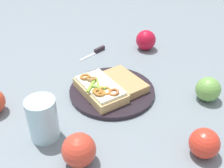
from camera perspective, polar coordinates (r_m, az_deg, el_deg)
ground_plane at (r=0.86m, az=0.00°, el=-1.85°), size 2.00×2.00×0.00m
plate at (r=0.85m, az=0.00°, el=-1.48°), size 0.26×0.26×0.01m
sandwich at (r=0.82m, az=-2.50°, el=-1.03°), size 0.19×0.17×0.05m
bread_slice_side at (r=0.86m, az=2.34°, el=0.41°), size 0.17×0.15×0.02m
apple_0 at (r=0.86m, az=19.24°, el=-1.04°), size 0.10×0.10×0.07m
apple_1 at (r=0.63m, az=-6.85°, el=-13.39°), size 0.11×0.11×0.08m
apple_2 at (r=0.68m, az=18.53°, el=-11.51°), size 0.10×0.10×0.07m
apple_4 at (r=1.10m, az=7.01°, el=9.00°), size 0.10×0.10×0.08m
drinking_glass at (r=0.70m, az=-14.11°, el=-7.05°), size 0.07×0.07×0.11m
knife at (r=1.08m, az=-3.24°, el=6.77°), size 0.10×0.10×0.02m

